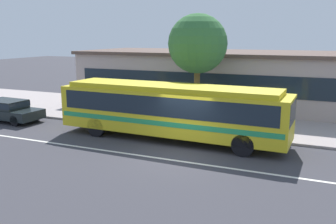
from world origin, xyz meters
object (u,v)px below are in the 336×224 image
Objects in this scene: pedestrian_waiting_near_sign at (153,106)px; bus_stop_sign at (271,106)px; transit_bus at (171,108)px; pedestrian_walking_along_curb at (285,119)px; sedan_behind_bus at (7,109)px; street_tree_near_stop at (198,44)px; pedestrian_standing_by_tree at (189,112)px.

bus_stop_sign is (6.86, -0.80, 0.63)m from pedestrian_waiting_near_sign.
pedestrian_walking_along_curb is at bearing 22.64° from transit_bus.
bus_stop_sign is (15.43, 2.06, 0.99)m from sedan_behind_bus.
transit_bus is 1.85× the size of street_tree_near_stop.
transit_bus is 1.89m from pedestrian_standing_by_tree.
pedestrian_waiting_near_sign is 1.00× the size of pedestrian_standing_by_tree.
bus_stop_sign reaches higher than pedestrian_waiting_near_sign.
street_tree_near_stop is (2.10, 1.73, 3.57)m from pedestrian_waiting_near_sign.
street_tree_near_stop is at bearing 152.04° from bus_stop_sign.
street_tree_near_stop is at bearing 39.51° from pedestrian_waiting_near_sign.
pedestrian_waiting_near_sign is 6.93m from bus_stop_sign.
sedan_behind_bus is 2.72× the size of pedestrian_walking_along_curb.
pedestrian_standing_by_tree is at bearing -79.18° from street_tree_near_stop.
transit_bus is at bearing -101.15° from pedestrian_standing_by_tree.
pedestrian_walking_along_curb is (16.07, 2.34, 0.34)m from sedan_behind_bus.
pedestrian_walking_along_curb is at bearing 4.79° from pedestrian_standing_by_tree.
transit_bus is 4.71× the size of bus_stop_sign.
sedan_behind_bus is 16.25m from pedestrian_walking_along_curb.
sedan_behind_bus is at bearing -170.22° from pedestrian_standing_by_tree.
pedestrian_waiting_near_sign is (8.57, 2.86, 0.36)m from sedan_behind_bus.
transit_bus is 10.87m from sedan_behind_bus.
pedestrian_standing_by_tree is (-4.90, -0.41, 0.03)m from pedestrian_walking_along_curb.
sedan_behind_bus is at bearing -161.56° from pedestrian_waiting_near_sign.
bus_stop_sign is at bearing -156.91° from pedestrian_walking_along_curb.
street_tree_near_stop reaches higher than pedestrian_walking_along_curb.
pedestrian_walking_along_curb is at bearing 8.27° from sedan_behind_bus.
pedestrian_standing_by_tree is at bearing -19.64° from pedestrian_waiting_near_sign.
pedestrian_walking_along_curb is (7.50, -0.52, -0.03)m from pedestrian_waiting_near_sign.
pedestrian_standing_by_tree reaches higher than pedestrian_walking_along_curb.
pedestrian_waiting_near_sign is at bearing 18.44° from sedan_behind_bus.
sedan_behind_bus is 2.64× the size of pedestrian_waiting_near_sign.
pedestrian_standing_by_tree is 0.26× the size of street_tree_near_stop.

